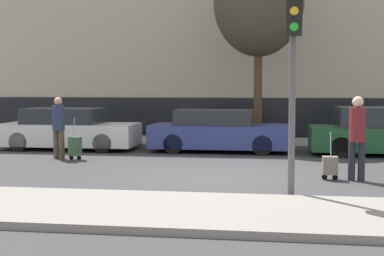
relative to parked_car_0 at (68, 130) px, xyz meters
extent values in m
plane|color=#38383A|center=(5.29, -4.55, -0.63)|extent=(80.00, 80.00, 0.00)
cube|color=gray|center=(5.29, -8.30, -0.57)|extent=(28.00, 2.50, 0.12)
cube|color=gray|center=(5.29, 2.45, -0.57)|extent=(28.00, 3.00, 0.12)
cube|color=black|center=(5.29, 4.63, 0.17)|extent=(27.44, 0.06, 1.60)
cube|color=silver|center=(0.04, 0.00, -0.14)|extent=(4.40, 1.74, 0.70)
cube|color=#23282D|center=(-0.13, 0.00, 0.46)|extent=(2.42, 1.53, 0.50)
cylinder|color=black|center=(1.41, -0.78, -0.33)|extent=(0.60, 0.18, 0.60)
cylinder|color=black|center=(1.41, 0.78, -0.33)|extent=(0.60, 0.18, 0.60)
cylinder|color=black|center=(-1.32, -0.78, -0.33)|extent=(0.60, 0.18, 0.60)
cylinder|color=black|center=(-1.32, 0.78, -0.33)|extent=(0.60, 0.18, 0.60)
cube|color=navy|center=(4.92, 0.12, -0.14)|extent=(4.30, 1.76, 0.70)
cube|color=#23282D|center=(4.75, 0.12, 0.44)|extent=(2.37, 1.55, 0.47)
cylinder|color=black|center=(6.25, -0.67, -0.33)|extent=(0.60, 0.18, 0.60)
cylinder|color=black|center=(6.25, 0.91, -0.33)|extent=(0.60, 0.18, 0.60)
cylinder|color=black|center=(3.59, -0.67, -0.33)|extent=(0.60, 0.18, 0.60)
cylinder|color=black|center=(3.59, 0.91, -0.33)|extent=(0.60, 0.18, 0.60)
cube|color=#23282D|center=(9.67, -0.10, 0.50)|extent=(2.40, 1.51, 0.58)
cylinder|color=black|center=(8.49, -0.87, -0.33)|extent=(0.60, 0.18, 0.60)
cylinder|color=black|center=(8.49, 0.67, -0.33)|extent=(0.60, 0.18, 0.60)
cylinder|color=#4C4233|center=(0.70, -2.28, -0.23)|extent=(0.15, 0.15, 0.80)
cylinder|color=#4C4233|center=(0.51, -2.22, -0.23)|extent=(0.15, 0.15, 0.80)
cylinder|color=#283351|center=(0.61, -2.25, 0.52)|extent=(0.34, 0.34, 0.70)
sphere|color=tan|center=(0.61, -2.25, 0.99)|extent=(0.23, 0.23, 0.23)
cube|color=#335138|center=(1.13, -2.40, -0.25)|extent=(0.32, 0.24, 0.52)
cylinder|color=black|center=(1.02, -2.40, -0.57)|extent=(0.12, 0.03, 0.12)
cylinder|color=black|center=(1.25, -2.40, -0.57)|extent=(0.12, 0.03, 0.12)
cylinder|color=gray|center=(1.13, -2.47, 0.28)|extent=(0.02, 0.19, 0.53)
cylinder|color=#23232D|center=(8.22, -4.72, -0.21)|extent=(0.15, 0.15, 0.84)
cylinder|color=#23232D|center=(8.42, -4.73, -0.21)|extent=(0.15, 0.15, 0.84)
cylinder|color=maroon|center=(8.32, -4.73, 0.58)|extent=(0.34, 0.34, 0.73)
sphere|color=beige|center=(8.32, -4.73, 1.06)|extent=(0.24, 0.24, 0.24)
cube|color=slate|center=(7.77, -4.68, -0.32)|extent=(0.32, 0.24, 0.39)
cylinder|color=black|center=(7.66, -4.68, -0.57)|extent=(0.12, 0.03, 0.12)
cylinder|color=black|center=(7.88, -4.68, -0.57)|extent=(0.12, 0.03, 0.12)
cylinder|color=gray|center=(7.77, -4.75, 0.15)|extent=(0.02, 0.19, 0.53)
cylinder|color=#515154|center=(6.86, -6.80, 1.22)|extent=(0.12, 0.12, 3.70)
cube|color=black|center=(6.86, -6.98, 2.67)|extent=(0.28, 0.24, 0.80)
sphere|color=gold|center=(6.86, -7.13, 2.67)|extent=(0.15, 0.15, 0.15)
sphere|color=green|center=(6.86, -7.13, 2.40)|extent=(0.15, 0.15, 0.15)
torus|color=black|center=(5.41, 2.43, -0.15)|extent=(0.72, 0.06, 0.72)
torus|color=black|center=(4.36, 2.43, -0.15)|extent=(0.72, 0.06, 0.72)
cylinder|color=navy|center=(4.89, 2.43, 0.04)|extent=(1.00, 0.05, 0.05)
cylinder|color=navy|center=(4.70, 2.43, 0.24)|extent=(0.04, 0.04, 0.40)
cylinder|color=#4C3826|center=(6.05, 1.89, 1.18)|extent=(0.28, 0.28, 3.39)
ellipsoid|color=#423D2D|center=(6.05, 1.89, 4.28)|extent=(3.05, 3.05, 3.73)
camera|label=1|loc=(6.47, -16.48, 1.37)|focal=50.00mm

